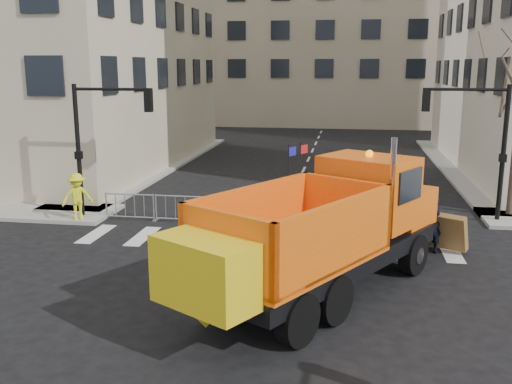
% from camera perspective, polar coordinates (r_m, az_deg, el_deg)
% --- Properties ---
extents(ground, '(120.00, 120.00, 0.00)m').
position_cam_1_polar(ground, '(15.05, -1.50, -11.35)').
color(ground, black).
rests_on(ground, ground).
extents(sidewalk_back, '(64.00, 5.00, 0.15)m').
position_cam_1_polar(sidewalk_back, '(22.97, 2.47, -2.66)').
color(sidewalk_back, gray).
rests_on(sidewalk_back, ground).
extents(building_far, '(30.00, 18.00, 24.00)m').
position_cam_1_polar(building_far, '(65.83, 7.35, 17.60)').
color(building_far, tan).
rests_on(building_far, ground).
extents(traffic_light_left, '(0.18, 0.18, 5.40)m').
position_cam_1_polar(traffic_light_left, '(23.78, -17.33, 3.77)').
color(traffic_light_left, black).
rests_on(traffic_light_left, ground).
extents(traffic_light_right, '(0.18, 0.18, 5.40)m').
position_cam_1_polar(traffic_light_right, '(23.99, 23.47, 3.38)').
color(traffic_light_right, black).
rests_on(traffic_light_right, ground).
extents(crowd_barriers, '(12.60, 0.60, 1.10)m').
position_cam_1_polar(crowd_barriers, '(22.08, 0.27, -1.99)').
color(crowd_barriers, '#9EA0A5').
rests_on(crowd_barriers, ground).
extents(plow_truck, '(8.12, 10.89, 4.25)m').
position_cam_1_polar(plow_truck, '(15.14, 6.60, -3.66)').
color(plow_truck, black).
rests_on(plow_truck, ground).
extents(cop_a, '(0.83, 0.64, 2.02)m').
position_cam_1_polar(cop_a, '(19.60, 17.08, -3.05)').
color(cop_a, black).
rests_on(cop_a, ground).
extents(cop_b, '(1.16, 1.00, 2.03)m').
position_cam_1_polar(cop_b, '(21.29, 16.12, -1.76)').
color(cop_b, black).
rests_on(cop_b, ground).
extents(cop_c, '(0.88, 1.11, 1.76)m').
position_cam_1_polar(cop_c, '(20.65, 14.87, -2.51)').
color(cop_c, black).
rests_on(cop_c, ground).
extents(worker, '(1.37, 1.26, 1.85)m').
position_cam_1_polar(worker, '(23.38, -17.44, -0.44)').
color(worker, yellow).
rests_on(worker, sidewalk_back).
extents(newspaper_box, '(0.50, 0.46, 1.10)m').
position_cam_1_polar(newspaper_box, '(24.34, 15.71, -0.73)').
color(newspaper_box, '#B1290D').
rests_on(newspaper_box, sidewalk_back).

